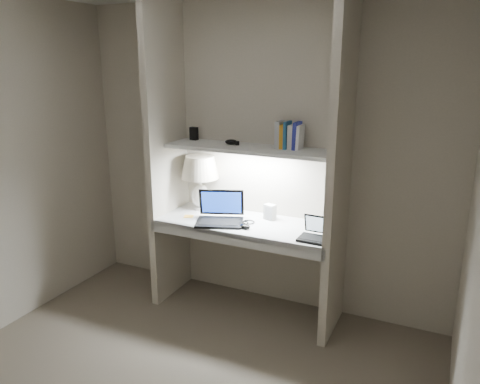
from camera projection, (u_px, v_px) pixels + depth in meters
The scene contains 17 objects.
back_wall at pixel (260, 157), 3.86m from camera, with size 3.20×0.01×2.50m, color #BEB6A3.
alcove_panel_left at pixel (167, 156), 3.92m from camera, with size 0.06×0.55×2.50m, color #BEB6A3.
alcove_panel_right at pixel (339, 173), 3.33m from camera, with size 0.06×0.55×2.50m, color #BEB6A3.
desk at pixel (246, 224), 3.76m from camera, with size 1.40×0.55×0.04m, color white.
desk_apron at pixel (232, 239), 3.54m from camera, with size 1.46×0.03×0.10m, color silver.
shelf at pixel (251, 149), 3.68m from camera, with size 1.40×0.36×0.03m, color silver.
strip_light at pixel (251, 152), 3.69m from camera, with size 0.60×0.04×0.01m, color white.
table_lamp at pixel (200, 174), 4.00m from camera, with size 0.32×0.32×0.47m.
laptop_main at pixel (220, 215), 3.76m from camera, with size 0.45×0.42×0.25m.
laptop_netbook at pixel (318, 234), 3.39m from camera, with size 0.25×0.22×0.16m.
speaker at pixel (270, 212), 3.80m from camera, with size 0.09×0.06×0.13m, color silver.
mouse at pixel (245, 226), 3.61m from camera, with size 0.09×0.06×0.03m, color black.
cable_coil at pixel (249, 222), 3.74m from camera, with size 0.10×0.10×0.01m, color black.
sticky_note at pixel (189, 216), 3.89m from camera, with size 0.08×0.08×0.00m, color yellow.
book_row at pixel (289, 136), 3.58m from camera, with size 0.20×0.14×0.21m.
shelf_box at pixel (194, 134), 3.99m from camera, with size 0.06×0.05×0.11m, color black.
shelf_gadget at pixel (231, 142), 3.77m from camera, with size 0.10×0.07×0.04m, color black.
Camera 1 is at (1.46, -2.01, 2.02)m, focal length 35.00 mm.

